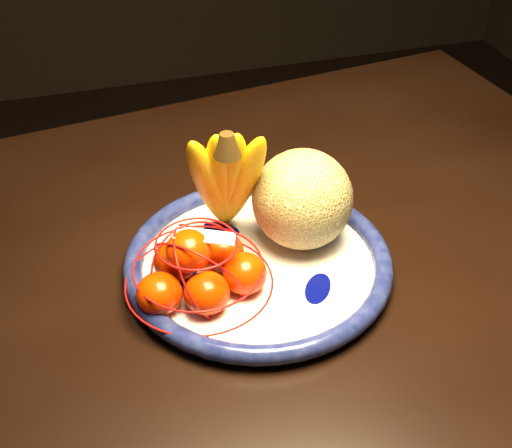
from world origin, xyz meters
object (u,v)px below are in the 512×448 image
object	(u,v)px
fruit_bowl	(258,263)
cantaloupe	(302,199)
banana_bunch	(226,176)
mandarin_bag	(199,271)
dining_table	(136,356)

from	to	relation	value
fruit_bowl	cantaloupe	world-z (taller)	cantaloupe
banana_bunch	mandarin_bag	xyz separation A→B (m)	(-0.06, -0.09, -0.07)
cantaloupe	mandarin_bag	world-z (taller)	cantaloupe
banana_bunch	mandarin_bag	bearing A→B (deg)	-113.10
dining_table	mandarin_bag	xyz separation A→B (m)	(0.09, -0.00, 0.13)
cantaloupe	dining_table	bearing A→B (deg)	-166.86
dining_table	mandarin_bag	size ratio (longest dim) A/B	8.66
mandarin_bag	dining_table	bearing A→B (deg)	177.42
cantaloupe	mandarin_bag	xyz separation A→B (m)	(-0.15, -0.06, -0.03)
dining_table	fruit_bowl	bearing A→B (deg)	0.30
cantaloupe	mandarin_bag	bearing A→B (deg)	-158.30
dining_table	cantaloupe	distance (m)	0.30
dining_table	banana_bunch	distance (m)	0.26
dining_table	fruit_bowl	xyz separation A→B (m)	(0.17, 0.02, 0.10)
fruit_bowl	mandarin_bag	distance (m)	0.09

